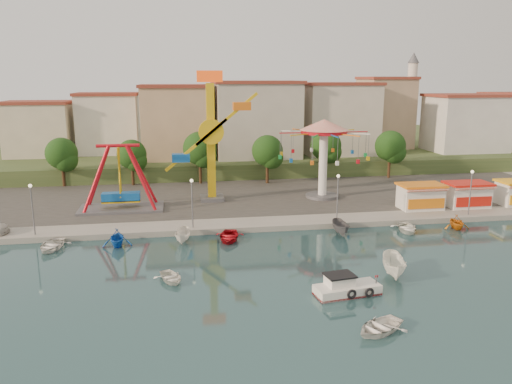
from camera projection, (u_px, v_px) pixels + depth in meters
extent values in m
plane|color=#143138|center=(294.00, 274.00, 42.18)|extent=(200.00, 200.00, 0.00)
cube|color=#9E998E|center=(224.00, 158.00, 101.79)|extent=(200.00, 100.00, 0.60)
cube|color=#4C4944|center=(245.00, 190.00, 70.92)|extent=(90.00, 28.00, 0.01)
cube|color=#384C26|center=(221.00, 149.00, 106.34)|extent=(200.00, 60.00, 3.00)
cube|color=#59595E|center=(122.00, 208.00, 60.57)|extent=(10.00, 5.00, 0.30)
cube|color=#1356AA|center=(121.00, 197.00, 60.24)|extent=(4.50, 1.40, 1.00)
cylinder|color=red|center=(118.00, 146.00, 58.86)|extent=(5.00, 0.40, 0.40)
cube|color=#59595E|center=(212.00, 198.00, 65.23)|extent=(3.00, 3.00, 0.50)
cube|color=gold|center=(211.00, 143.00, 63.61)|extent=(1.00, 1.00, 15.00)
cube|color=#F9480D|center=(210.00, 76.00, 61.76)|extent=(3.20, 0.50, 1.40)
cylinder|color=gold|center=(211.00, 132.00, 62.51)|extent=(3.20, 0.50, 3.20)
cube|color=gold|center=(227.00, 119.00, 62.26)|extent=(7.96, 0.35, 6.60)
cube|color=#D76213|center=(242.00, 106.00, 62.21)|extent=(2.20, 1.20, 1.00)
cylinder|color=#59595E|center=(322.00, 196.00, 66.67)|extent=(4.40, 4.40, 0.40)
cylinder|color=white|center=(323.00, 164.00, 65.71)|extent=(1.10, 1.10, 9.00)
cylinder|color=red|center=(324.00, 132.00, 64.75)|extent=(6.00, 6.00, 0.50)
cone|color=red|center=(324.00, 125.00, 64.55)|extent=(6.40, 6.40, 1.40)
cube|color=white|center=(420.00, 197.00, 60.67)|extent=(5.00, 3.00, 2.80)
cube|color=orange|center=(421.00, 185.00, 60.32)|extent=(5.40, 3.40, 0.25)
cube|color=red|center=(428.00, 191.00, 58.76)|extent=(5.00, 0.77, 0.43)
cube|color=white|center=(467.00, 196.00, 61.62)|extent=(5.00, 3.00, 2.80)
cube|color=red|center=(468.00, 183.00, 61.27)|extent=(5.40, 3.40, 0.25)
cube|color=red|center=(476.00, 189.00, 59.71)|extent=(5.00, 0.77, 0.43)
cylinder|color=#59595E|center=(33.00, 211.00, 50.30)|extent=(0.14, 0.14, 5.00)
cylinder|color=#59595E|center=(192.00, 205.00, 52.77)|extent=(0.14, 0.14, 5.00)
cylinder|color=#59595E|center=(337.00, 199.00, 55.24)|extent=(0.14, 0.14, 5.00)
cylinder|color=#59595E|center=(470.00, 194.00, 57.72)|extent=(0.14, 0.14, 5.00)
cylinder|color=#382314|center=(63.00, 174.00, 73.22)|extent=(0.44, 0.44, 3.60)
sphere|color=black|center=(62.00, 153.00, 72.53)|extent=(4.60, 4.60, 4.60)
cylinder|color=#382314|center=(133.00, 174.00, 74.08)|extent=(0.44, 0.44, 3.40)
sphere|color=black|center=(132.00, 154.00, 73.43)|extent=(4.35, 4.35, 4.35)
cylinder|color=#382314|center=(200.00, 171.00, 75.15)|extent=(0.44, 0.44, 3.92)
sphere|color=black|center=(200.00, 148.00, 74.40)|extent=(5.02, 5.02, 5.02)
cylinder|color=#382314|center=(267.00, 171.00, 75.33)|extent=(0.44, 0.44, 3.66)
sphere|color=black|center=(267.00, 151.00, 74.63)|extent=(4.68, 4.68, 4.68)
cylinder|color=#382314|center=(325.00, 166.00, 79.74)|extent=(0.44, 0.44, 3.80)
sphere|color=black|center=(326.00, 145.00, 79.01)|extent=(4.86, 4.86, 4.86)
cylinder|color=#382314|center=(389.00, 166.00, 79.54)|extent=(0.44, 0.44, 3.77)
sphere|color=black|center=(390.00, 146.00, 78.82)|extent=(4.83, 4.83, 4.83)
cube|color=beige|center=(24.00, 125.00, 79.37)|extent=(9.26, 9.53, 11.87)
cube|color=silver|center=(107.00, 130.00, 86.71)|extent=(12.33, 9.01, 8.63)
cube|color=tan|center=(183.00, 122.00, 89.01)|extent=(11.95, 9.28, 11.23)
cube|color=beige|center=(262.00, 128.00, 88.33)|extent=(12.59, 10.50, 9.20)
cube|color=beige|center=(329.00, 125.00, 93.68)|extent=(10.75, 9.23, 9.24)
cube|color=tan|center=(400.00, 119.00, 93.71)|extent=(12.77, 10.96, 11.21)
cube|color=silver|center=(463.00, 116.00, 93.91)|extent=(8.23, 8.98, 12.36)
cube|color=beige|center=(503.00, 123.00, 100.89)|extent=(11.59, 10.93, 8.76)
cylinder|color=silver|center=(410.00, 105.00, 97.27)|extent=(1.80, 1.80, 16.00)
cylinder|color=#59595E|center=(412.00, 79.00, 96.15)|extent=(2.80, 2.80, 0.30)
cone|color=#59595E|center=(414.00, 58.00, 95.26)|extent=(2.20, 2.20, 2.00)
cube|color=white|center=(347.00, 291.00, 38.17)|extent=(5.25, 2.63, 0.90)
cube|color=red|center=(347.00, 293.00, 38.22)|extent=(5.25, 2.63, 0.16)
cube|color=white|center=(340.00, 281.00, 38.00)|extent=(2.21, 1.79, 0.90)
cube|color=black|center=(340.00, 275.00, 37.89)|extent=(2.44, 2.02, 0.12)
torus|color=black|center=(352.00, 294.00, 37.17)|extent=(0.79, 0.31, 0.76)
torus|color=black|center=(369.00, 293.00, 37.43)|extent=(0.79, 0.31, 0.76)
imported|color=white|center=(171.00, 277.00, 40.62)|extent=(3.24, 3.75, 0.65)
imported|color=white|center=(379.00, 327.00, 32.45)|extent=(4.60, 4.19, 0.78)
imported|color=white|center=(394.00, 266.00, 41.49)|extent=(3.01, 4.96, 1.80)
imported|color=white|center=(51.00, 245.00, 48.16)|extent=(3.55, 4.50, 0.84)
imported|color=blue|center=(117.00, 238.00, 49.02)|extent=(3.09, 3.52, 1.75)
imported|color=silver|center=(183.00, 236.00, 50.05)|extent=(1.95, 3.84, 1.42)
imported|color=#B20E19|center=(229.00, 236.00, 50.83)|extent=(3.72, 4.65, 0.86)
imported|color=#58575C|center=(341.00, 228.00, 52.59)|extent=(1.72, 3.98, 1.50)
imported|color=white|center=(407.00, 228.00, 53.82)|extent=(3.52, 4.44, 0.83)
imported|color=#CB6912|center=(457.00, 222.00, 54.63)|extent=(2.98, 3.34, 1.61)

